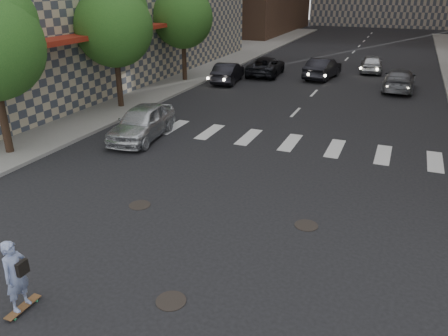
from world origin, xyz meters
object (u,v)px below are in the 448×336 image
object	(u,v)px
tree_b	(116,24)
traffic_car_d	(372,63)
traffic_car_e	(323,68)
traffic_car_a	(228,72)
silver_sedan	(142,122)
skateboarder	(16,275)
traffic_car_c	(266,66)
tree_c	(184,14)
traffic_car_b	(399,80)

from	to	relation	value
tree_b	traffic_car_d	size ratio (longest dim) A/B	1.60
tree_b	traffic_car_e	distance (m)	16.18
traffic_car_a	tree_b	bearing A→B (deg)	63.77
silver_sedan	traffic_car_e	size ratio (longest dim) A/B	0.98
skateboarder	silver_sedan	distance (m)	11.63
silver_sedan	traffic_car_a	world-z (taller)	silver_sedan
tree_b	skateboarder	xyz separation A→B (m)	(7.78, -15.14, -3.72)
traffic_car_c	tree_b	bearing A→B (deg)	64.55
tree_c	silver_sedan	size ratio (longest dim) A/B	1.46
tree_c	traffic_car_e	distance (m)	10.95
traffic_car_b	traffic_car_d	size ratio (longest dim) A/B	1.17
traffic_car_b	traffic_car_c	size ratio (longest dim) A/B	0.97
traffic_car_a	traffic_car_e	xyz separation A→B (m)	(6.06, 4.00, 0.05)
traffic_car_b	traffic_car_c	distance (m)	9.93
traffic_car_d	traffic_car_e	bearing A→B (deg)	45.83
tree_b	traffic_car_a	world-z (taller)	tree_b
tree_b	silver_sedan	bearing A→B (deg)	-46.41
tree_c	traffic_car_c	world-z (taller)	tree_c
skateboarder	traffic_car_b	size ratio (longest dim) A/B	0.36
traffic_car_d	traffic_car_e	world-z (taller)	traffic_car_e
skateboarder	traffic_car_a	bearing A→B (deg)	101.09
tree_b	silver_sedan	xyz separation A→B (m)	(3.95, -4.15, -3.88)
skateboarder	traffic_car_a	world-z (taller)	skateboarder
skateboarder	traffic_car_b	bearing A→B (deg)	75.26
skateboarder	traffic_car_b	distance (m)	26.85
tree_c	traffic_car_c	bearing A→B (deg)	43.51
traffic_car_d	traffic_car_e	size ratio (longest dim) A/B	0.90
traffic_car_d	traffic_car_a	bearing A→B (deg)	35.17
tree_b	skateboarder	world-z (taller)	tree_b
tree_b	traffic_car_d	world-z (taller)	tree_b
traffic_car_a	traffic_car_e	size ratio (longest dim) A/B	0.94
tree_b	traffic_car_c	xyz separation A→B (m)	(4.68, 12.45, -3.95)
tree_b	traffic_car_c	world-z (taller)	tree_b
traffic_car_c	traffic_car_a	bearing A→B (deg)	59.41
traffic_car_b	traffic_car_c	world-z (taller)	traffic_car_b
traffic_car_b	traffic_car_d	world-z (taller)	traffic_car_d
silver_sedan	traffic_car_e	world-z (taller)	silver_sedan
silver_sedan	traffic_car_c	distance (m)	16.62
tree_b	skateboarder	bearing A→B (deg)	-62.80
traffic_car_e	tree_c	bearing A→B (deg)	36.10
traffic_car_d	tree_b	bearing A→B (deg)	48.40
traffic_car_a	traffic_car_b	distance (m)	11.70
traffic_car_b	traffic_car_e	distance (m)	5.83
tree_b	traffic_car_c	size ratio (longest dim) A/B	1.32
tree_b	traffic_car_e	size ratio (longest dim) A/B	1.44
tree_b	skateboarder	distance (m)	17.42
traffic_car_d	silver_sedan	bearing A→B (deg)	62.87
skateboarder	silver_sedan	size ratio (longest dim) A/B	0.39
silver_sedan	traffic_car_d	bearing A→B (deg)	62.17
tree_c	traffic_car_d	bearing A→B (deg)	36.04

